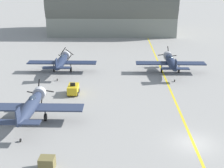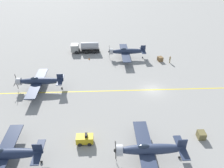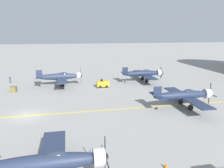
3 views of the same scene
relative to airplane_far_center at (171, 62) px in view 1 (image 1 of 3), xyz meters
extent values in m
plane|color=gray|center=(-1.26, -23.85, -2.01)|extent=(400.00, 400.00, 0.00)
cube|color=yellow|center=(-1.26, -23.85, -2.01)|extent=(0.30, 160.00, 0.01)
ellipsoid|color=#202B44|center=(0.00, -0.41, 0.04)|extent=(1.50, 9.50, 1.42)
cylinder|color=#B7B7BC|center=(0.00, 4.04, 0.04)|extent=(1.58, 0.90, 1.58)
ellipsoid|color=#232D3D|center=(0.00, 0.73, 0.60)|extent=(0.80, 1.70, 0.76)
cube|color=#202B44|center=(0.00, 0.35, -0.30)|extent=(12.00, 2.10, 0.16)
cube|color=#202B44|center=(0.00, -4.50, 0.19)|extent=(4.40, 1.10, 0.12)
cube|color=#202B44|center=(0.00, -4.50, 0.84)|extent=(0.14, 1.30, 1.60)
sphere|color=black|center=(0.00, 4.54, 0.04)|extent=(0.56, 0.56, 0.56)
cube|color=black|center=(0.12, 4.54, 0.90)|extent=(0.38, 0.06, 1.75)
cube|color=black|center=(-0.87, 4.54, 0.16)|extent=(1.75, 0.06, 0.38)
cube|color=black|center=(-0.12, 4.54, -0.83)|extent=(0.38, 0.06, 1.75)
cube|color=black|center=(0.87, 4.54, -0.09)|extent=(1.75, 0.06, 0.38)
cylinder|color=black|center=(-1.50, 0.35, -0.93)|extent=(0.14, 0.14, 1.26)
cylinder|color=black|center=(-1.50, 0.35, -1.56)|extent=(0.22, 0.90, 0.90)
cylinder|color=black|center=(1.50, 0.35, -0.93)|extent=(0.14, 0.14, 1.26)
cylinder|color=black|center=(1.50, 0.35, -1.56)|extent=(0.22, 0.90, 0.90)
cylinder|color=black|center=(0.00, -4.56, -1.83)|extent=(0.12, 0.36, 0.36)
ellipsoid|color=#1D2740|center=(-18.96, -0.41, 0.04)|extent=(1.50, 9.50, 1.42)
cylinder|color=#B7B7BC|center=(-18.96, 4.04, 0.04)|extent=(1.58, 0.90, 1.58)
ellipsoid|color=#232D3D|center=(-18.96, 0.73, 0.60)|extent=(0.80, 1.70, 0.76)
cube|color=#1D2740|center=(-18.96, 0.35, -0.30)|extent=(12.00, 2.10, 0.16)
cube|color=#1D2740|center=(-18.96, -4.50, 0.19)|extent=(4.40, 1.10, 0.12)
cube|color=#1D2740|center=(-18.96, -4.50, 0.84)|extent=(0.14, 1.30, 1.60)
sphere|color=black|center=(-18.96, 4.54, 0.04)|extent=(0.56, 0.56, 0.56)
cube|color=black|center=(-19.66, 4.54, -0.49)|extent=(1.48, 0.06, 1.16)
cube|color=black|center=(-18.43, 4.54, -0.66)|extent=(1.16, 0.06, 1.48)
cube|color=black|center=(-18.26, 4.54, 0.56)|extent=(1.48, 0.06, 1.16)
cube|color=black|center=(-19.48, 4.54, 0.74)|extent=(1.16, 0.06, 1.48)
cylinder|color=black|center=(-20.46, 0.35, -0.93)|extent=(0.14, 0.14, 1.26)
cylinder|color=black|center=(-20.46, 0.35, -1.56)|extent=(0.22, 0.90, 0.90)
cylinder|color=black|center=(-17.46, 0.35, -0.93)|extent=(0.14, 0.14, 1.26)
cylinder|color=black|center=(-17.46, 0.35, -1.56)|extent=(0.22, 0.90, 0.90)
cylinder|color=black|center=(-18.96, -4.56, -1.83)|extent=(0.12, 0.36, 0.36)
ellipsoid|color=#29334D|center=(-19.07, -19.84, 0.04)|extent=(1.50, 9.50, 1.42)
cylinder|color=#B7B7BC|center=(-19.07, -15.39, 0.04)|extent=(1.58, 0.90, 1.58)
ellipsoid|color=#232D3D|center=(-19.07, -18.70, 0.60)|extent=(0.80, 1.70, 0.76)
cube|color=#29334D|center=(-19.07, -19.08, -0.30)|extent=(12.00, 2.10, 0.16)
cube|color=#29334D|center=(-19.07, -23.93, 0.19)|extent=(4.40, 1.10, 0.12)
cube|color=#29334D|center=(-19.07, -23.93, 0.84)|extent=(0.14, 1.30, 1.60)
sphere|color=black|center=(-19.07, -14.89, 0.04)|extent=(0.56, 0.56, 0.56)
cube|color=black|center=(-18.20, -14.89, 0.18)|extent=(1.75, 0.06, 0.43)
cube|color=black|center=(-19.21, -14.89, 0.90)|extent=(0.43, 0.06, 1.75)
cube|color=black|center=(-19.93, -14.89, -0.11)|extent=(1.75, 0.06, 0.43)
cube|color=black|center=(-18.92, -14.89, -0.83)|extent=(0.43, 0.06, 1.75)
cylinder|color=black|center=(-20.57, -19.08, -0.93)|extent=(0.14, 0.14, 1.26)
cylinder|color=black|center=(-20.57, -19.08, -1.56)|extent=(0.22, 0.90, 0.90)
cylinder|color=black|center=(-17.57, -19.08, -0.93)|extent=(0.14, 0.14, 1.26)
cylinder|color=black|center=(-17.57, -19.08, -1.56)|extent=(0.22, 0.90, 0.90)
cylinder|color=black|center=(-19.07, -23.99, -1.83)|extent=(0.12, 0.36, 0.36)
cube|color=gold|center=(-15.51, -10.40, -1.21)|extent=(1.40, 2.60, 1.10)
cube|color=black|center=(-15.51, -10.66, -0.44)|extent=(0.70, 0.36, 0.44)
cylinder|color=black|center=(-16.20, -9.69, -1.71)|extent=(0.20, 0.60, 0.60)
cylinder|color=black|center=(-14.83, -9.69, -1.71)|extent=(0.20, 0.60, 0.60)
cylinder|color=black|center=(-16.20, -11.12, -1.71)|extent=(0.20, 0.60, 0.60)
cylinder|color=black|center=(-14.83, -11.12, -1.71)|extent=(0.20, 0.60, 0.60)
cube|color=brown|center=(-15.27, -28.60, -1.45)|extent=(1.39, 1.17, 1.13)
cube|color=gray|center=(-11.08, 40.89, 2.35)|extent=(34.96, 19.47, 8.73)
camera|label=1|loc=(-8.94, -52.13, 14.40)|focal=50.00mm
camera|label=2|loc=(-39.49, -13.47, 23.36)|focal=35.00mm
camera|label=3|loc=(30.00, -17.85, 9.71)|focal=35.00mm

